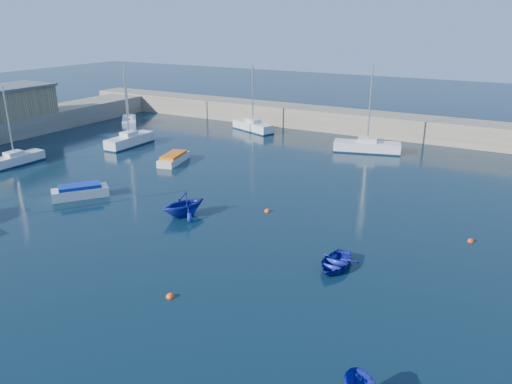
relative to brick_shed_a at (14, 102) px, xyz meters
The scene contains 15 objects.
ground 48.55m from the brick_shed_a, 29.74° to the right, with size 220.00×220.00×0.00m, color black.
back_wall 47.50m from the brick_shed_a, 27.65° to the left, with size 96.00×4.50×2.60m, color gray.
brick_shed_a is the anchor object (origin of this frame).
sailboat_2 15.54m from the brick_shed_a, 38.02° to the right, with size 1.76×5.98×7.84m.
sailboat_3 17.03m from the brick_shed_a, ahead, with size 1.85×6.44×8.58m.
sailboat_4 14.15m from the brick_shed_a, 49.45° to the left, with size 5.45×5.76×8.17m.
sailboat_5 29.92m from the brick_shed_a, 32.59° to the left, with size 6.55×3.95×8.43m.
sailboat_6 43.33m from the brick_shed_a, 17.36° to the left, with size 7.41×3.82×9.34m.
motorboat_1 28.33m from the brick_shed_a, 27.12° to the right, with size 3.89×4.46×1.08m.
motorboat_2 25.58m from the brick_shed_a, ahead, with size 2.63×4.84×0.95m.
dinghy_center 49.95m from the brick_shed_a, 16.48° to the right, with size 2.37×3.32×0.69m, color #16219C.
dinghy_left 37.04m from the brick_shed_a, 18.83° to the right, with size 3.06×3.55×1.87m, color #16219C.
buoy_0 46.73m from the brick_shed_a, 27.53° to the right, with size 0.46×0.46×0.46m, color #FF490D.
buoy_1 54.87m from the brick_shed_a, ahead, with size 0.45×0.45×0.45m, color red.
buoy_3 41.03m from the brick_shed_a, 11.45° to the right, with size 0.45×0.45×0.45m, color #FF490D.
Camera 1 is at (14.61, -15.52, 14.17)m, focal length 35.00 mm.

